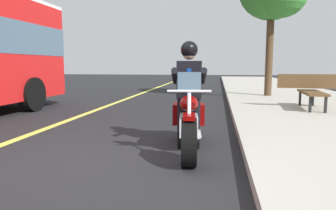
# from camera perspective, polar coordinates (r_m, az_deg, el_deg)

# --- Properties ---
(ground_plane) EXTENTS (80.00, 80.00, 0.00)m
(ground_plane) POSITION_cam_1_polar(r_m,az_deg,el_deg) (4.46, -12.79, -10.53)
(ground_plane) COLOR black
(motorcycle_main) EXTENTS (2.22, 0.73, 1.26)m
(motorcycle_main) POSITION_cam_1_polar(r_m,az_deg,el_deg) (4.99, 3.83, -3.11)
(motorcycle_main) COLOR black
(motorcycle_main) RESTS_ON ground_plane
(rider_main) EXTENTS (0.66, 0.59, 1.74)m
(rider_main) POSITION_cam_1_polar(r_m,az_deg,el_deg) (5.11, 3.85, 3.73)
(rider_main) COLOR black
(rider_main) RESTS_ON ground_plane
(bench_sidewalk) EXTENTS (1.83, 1.80, 0.95)m
(bench_sidewalk) POSITION_cam_1_polar(r_m,az_deg,el_deg) (9.57, 24.80, 2.79)
(bench_sidewalk) COLOR brown
(bench_sidewalk) RESTS_ON sidewalk_curb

